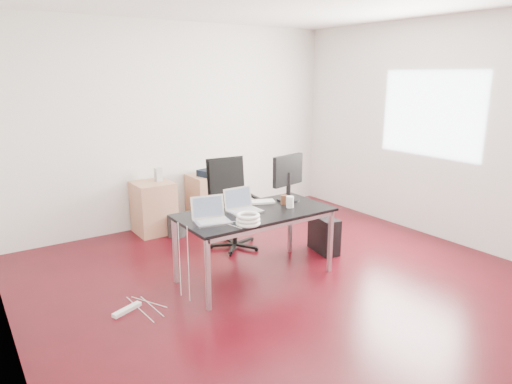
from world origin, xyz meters
TOP-DOWN VIEW (x-y plane):
  - room_shell at (0.04, 0.00)m, footprint 5.00×5.00m
  - desk at (-0.20, 0.28)m, footprint 1.60×0.80m
  - office_chair at (0.09, 1.22)m, footprint 0.53×0.55m
  - filing_cabinet_left at (-0.53, 2.23)m, footprint 0.50×0.50m
  - filing_cabinet_right at (0.30, 2.23)m, footprint 0.50×0.50m
  - pc_tower at (0.90, 0.41)m, footprint 0.28×0.48m
  - wastebasket at (-0.35, 1.92)m, footprint 0.28×0.28m
  - power_strip at (-1.58, 0.33)m, footprint 0.30×0.17m
  - laptop_left at (-0.73, 0.25)m, footprint 0.37×0.31m
  - laptop_right at (-0.30, 0.36)m, footprint 0.33×0.26m
  - monitor at (0.36, 0.44)m, footprint 0.45×0.26m
  - keyboard at (-0.03, 0.54)m, footprint 0.46×0.30m
  - cup_white at (0.19, 0.19)m, footprint 0.10×0.10m
  - cup_brown at (0.22, 0.33)m, footprint 0.09×0.09m
  - cable_coil at (-0.49, -0.04)m, footprint 0.24×0.24m
  - power_adapter at (-0.41, 0.02)m, footprint 0.09×0.09m
  - speaker at (-0.43, 2.25)m, footprint 0.10×0.09m
  - navy_garment at (0.30, 2.16)m, footprint 0.35×0.31m

SIDE VIEW (x-z plane):
  - power_strip at x=-1.58m, z-range 0.00..0.04m
  - wastebasket at x=-0.35m, z-range 0.00..0.28m
  - pc_tower at x=0.90m, z-range 0.00..0.44m
  - filing_cabinet_left at x=-0.53m, z-range 0.00..0.70m
  - filing_cabinet_right at x=0.30m, z-range 0.00..0.70m
  - office_chair at x=0.09m, z-range 0.06..1.15m
  - desk at x=-0.20m, z-range 0.31..1.04m
  - keyboard at x=-0.03m, z-range 0.73..0.75m
  - power_adapter at x=-0.41m, z-range 0.73..0.76m
  - navy_garment at x=0.30m, z-range 0.70..0.79m
  - cup_brown at x=0.22m, z-range 0.73..0.83m
  - cable_coil at x=-0.49m, z-range 0.73..0.84m
  - laptop_left at x=-0.73m, z-range 0.67..0.90m
  - laptop_right at x=-0.30m, z-range 0.67..0.90m
  - speaker at x=-0.43m, z-range 0.70..0.88m
  - cup_white at x=0.19m, z-range 0.73..0.85m
  - monitor at x=0.36m, z-range 0.76..1.27m
  - room_shell at x=0.04m, z-range -1.10..3.90m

